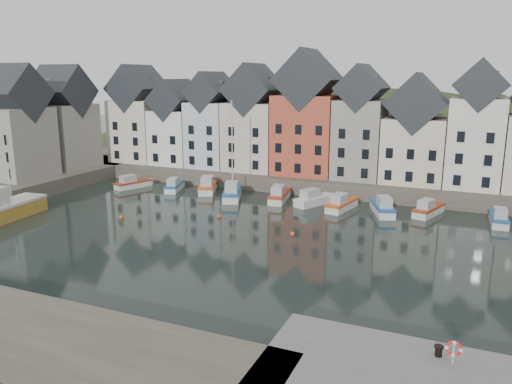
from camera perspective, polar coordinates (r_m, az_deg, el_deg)
The scene contains 18 objects.
ground at distance 49.31m, azimuth -4.40°, elevation -5.79°, with size 260.00×260.00×0.00m, color black.
far_quay at distance 75.98m, azimuth 6.15°, elevation 1.70°, with size 90.00×16.00×2.00m, color #4C463A.
hillside at distance 105.25m, azimuth 10.16°, elevation -5.89°, with size 153.60×70.40×64.00m.
far_terrace at distance 72.04m, azimuth 8.28°, elevation 7.35°, with size 72.37×8.16×17.78m.
left_terrace at distance 79.97m, azimuth -23.34°, elevation 6.98°, with size 7.65×17.00×15.69m.
mooring_buoys at distance 55.55m, azimuth -5.50°, elevation -3.46°, with size 20.50×5.50×0.50m.
boat_a at distance 74.96m, azimuth -13.98°, elevation 0.94°, with size 3.53×5.84×2.14m.
boat_b at distance 72.07m, azimuth -9.33°, elevation 0.67°, with size 3.31×5.77×2.12m.
boat_c at distance 70.72m, azimuth -5.53°, elevation 0.65°, with size 4.38×6.92×2.55m.
boat_d at distance 66.32m, azimuth -2.75°, elevation -0.05°, with size 4.50×7.16×13.12m.
boat_e at distance 65.15m, azimuth 2.66°, elevation -0.41°, with size 2.93×6.52×2.41m.
boat_f at distance 63.60m, azimuth 6.61°, elevation -0.85°, with size 4.26×6.29×2.33m.
boat_g at distance 61.68m, azimuth 9.72°, elevation -1.39°, with size 2.94×6.31×2.33m.
boat_h at distance 60.97m, azimuth 14.28°, elevation -1.75°, with size 4.07×6.64×2.44m.
boat_i at distance 61.85m, azimuth 19.07°, elevation -1.93°, with size 3.45×6.03×2.21m.
boat_j at distance 61.13m, azimuth 26.02°, elevation -2.74°, with size 1.97×5.68×2.15m.
mooring_bollard at distance 28.22m, azimuth 20.15°, elevation -16.64°, with size 0.48×0.48×0.56m.
life_ring_post at distance 27.46m, azimuth 21.67°, elevation -16.33°, with size 0.80×0.17×1.30m.
Camera 1 is at (21.90, -41.21, 15.94)m, focal length 35.00 mm.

